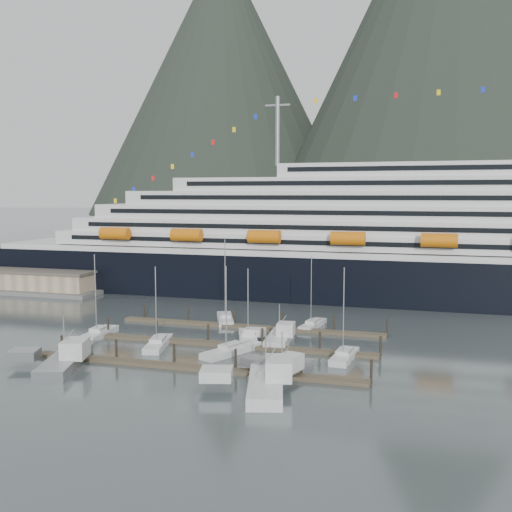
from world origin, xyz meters
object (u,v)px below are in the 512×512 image
object	(u,v)px
warehouse	(24,280)
sailboat_a	(99,334)
cruise_ship	(453,247)
trawler_e	(279,337)
sailboat_c	(248,338)
sailboat_b	(158,344)
trawler_a	(64,360)
sailboat_e	(225,319)
sailboat_h	(344,357)
sailboat_g	(313,325)
trawler_d	(281,371)
trawler_c	(264,381)
sailboat_d	(231,351)

from	to	relation	value
warehouse	sailboat_a	bearing A→B (deg)	-40.95
cruise_ship	trawler_e	xyz separation A→B (m)	(-27.36, -47.29, -11.16)
trawler_e	sailboat_c	bearing A→B (deg)	89.36
sailboat_b	trawler_a	distance (m)	15.62
sailboat_e	sailboat_h	xyz separation A→B (m)	(25.04, -19.27, -0.01)
sailboat_g	sailboat_h	bearing A→B (deg)	-147.97
cruise_ship	sailboat_b	xyz separation A→B (m)	(-44.62, -55.35, -11.62)
sailboat_a	trawler_d	world-z (taller)	sailboat_a
sailboat_a	sailboat_e	distance (m)	23.50
warehouse	sailboat_c	distance (m)	77.85
sailboat_e	sailboat_g	world-z (taller)	sailboat_e
cruise_ship	sailboat_e	distance (m)	55.00
sailboat_a	trawler_e	bearing A→B (deg)	-85.19
warehouse	trawler_c	size ratio (longest dim) A/B	2.81
trawler_c	trawler_d	world-z (taller)	trawler_c
sailboat_h	trawler_c	world-z (taller)	sailboat_h
sailboat_d	trawler_e	bearing A→B (deg)	-6.42
sailboat_b	sailboat_d	size ratio (longest dim) A/B	0.96
sailboat_e	trawler_c	size ratio (longest dim) A/B	0.97
warehouse	trawler_a	xyz separation A→B (m)	(49.78, -56.03, -1.26)
trawler_c	sailboat_d	bearing A→B (deg)	18.02
trawler_e	cruise_ship	bearing A→B (deg)	-35.34
warehouse	sailboat_g	size ratio (longest dim) A/B	3.48
sailboat_a	trawler_a	distance (m)	17.64
sailboat_e	sailboat_a	bearing A→B (deg)	113.91
cruise_ship	sailboat_e	xyz separation A→B (m)	(-40.85, -34.95, -11.60)
cruise_ship	sailboat_d	xyz separation A→B (m)	(-32.38, -55.83, -11.62)
sailboat_d	warehouse	bearing A→B (deg)	82.38
trawler_c	trawler_e	world-z (taller)	trawler_c
sailboat_d	sailboat_g	distance (m)	22.39
trawler_c	sailboat_b	bearing A→B (deg)	40.85
sailboat_h	trawler_e	distance (m)	13.48
cruise_ship	sailboat_d	size ratio (longest dim) A/B	15.32
cruise_ship	trawler_e	bearing A→B (deg)	-120.06
cruise_ship	trawler_e	size ratio (longest dim) A/B	19.54
sailboat_b	sailboat_c	distance (m)	14.43
sailboat_e	sailboat_b	bearing A→B (deg)	146.95
cruise_ship	sailboat_b	size ratio (longest dim) A/B	15.96
sailboat_d	sailboat_h	bearing A→B (deg)	-60.44
cruise_ship	warehouse	world-z (taller)	cruise_ship
sailboat_h	trawler_d	size ratio (longest dim) A/B	1.19
trawler_a	sailboat_e	bearing A→B (deg)	-35.83
cruise_ship	sailboat_a	bearing A→B (deg)	-137.64
sailboat_b	cruise_ship	bearing A→B (deg)	-51.63
sailboat_c	sailboat_h	bearing A→B (deg)	-130.94
sailboat_b	sailboat_e	size ratio (longest dim) A/B	0.83
warehouse	sailboat_b	world-z (taller)	sailboat_b
cruise_ship	sailboat_d	distance (m)	65.58
sailboat_a	sailboat_c	xyz separation A→B (m)	(24.64, 4.30, -0.02)
cruise_ship	sailboat_h	distance (m)	57.66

